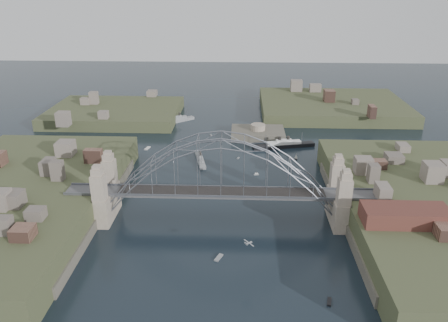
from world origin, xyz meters
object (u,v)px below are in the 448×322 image
(naval_cruiser_far, at_px, (177,120))
(bridge, at_px, (221,179))
(naval_cruiser_near, at_px, (200,159))
(fort_island, at_px, (258,137))
(ocean_liner, at_px, (284,145))
(wharf_shed, at_px, (405,215))

(naval_cruiser_far, bearing_deg, bridge, -74.57)
(bridge, distance_m, naval_cruiser_near, 44.78)
(naval_cruiser_near, bearing_deg, fort_island, 52.06)
(bridge, relative_size, naval_cruiser_far, 5.64)
(naval_cruiser_far, bearing_deg, fort_island, -27.44)
(ocean_liner, bearing_deg, wharf_shed, -72.81)
(bridge, distance_m, ocean_liner, 62.73)
(fort_island, xyz_separation_m, ocean_liner, (9.82, -12.30, 1.28))
(fort_island, height_order, naval_cruiser_near, fort_island)
(fort_island, bearing_deg, naval_cruiser_near, -127.94)
(bridge, height_order, naval_cruiser_near, bridge)
(wharf_shed, relative_size, naval_cruiser_far, 1.34)
(wharf_shed, bearing_deg, naval_cruiser_near, 133.72)
(bridge, distance_m, naval_cruiser_far, 93.01)
(fort_island, distance_m, ocean_liner, 15.79)
(fort_island, bearing_deg, naval_cruiser_far, 152.56)
(wharf_shed, relative_size, naval_cruiser_near, 1.19)
(wharf_shed, bearing_deg, bridge, 162.35)
(ocean_liner, bearing_deg, bridge, -110.72)
(fort_island, height_order, ocean_liner, ocean_liner)
(naval_cruiser_near, distance_m, ocean_liner, 35.14)
(wharf_shed, xyz_separation_m, naval_cruiser_near, (-53.70, 56.16, -9.22))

